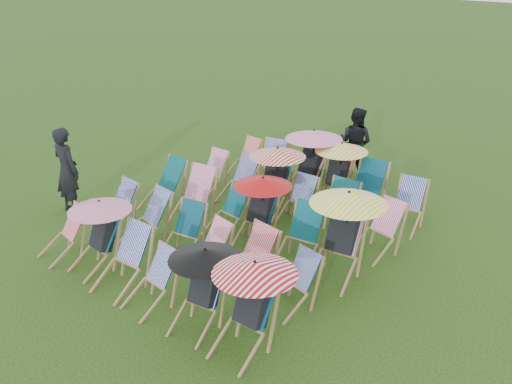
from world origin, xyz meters
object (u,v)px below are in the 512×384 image
Objects in this scene: deckchair_29 at (406,206)px; person_left at (67,171)px; deckchair_0 at (62,234)px; deckchair_5 at (247,306)px; person_rear at (356,142)px.

deckchair_29 is 6.42m from person_left.
deckchair_5 reaches higher than deckchair_0.
deckchair_0 is at bearing 144.59° from person_left.
deckchair_29 is (3.91, 4.62, 0.03)m from deckchair_0.
deckchair_0 is at bearing -138.00° from deckchair_29.
deckchair_0 is 0.95× the size of deckchair_29.
person_left is 1.09× the size of person_rear.
person_left is 6.15m from person_rear.
deckchair_29 is 0.52× the size of person_left.
person_rear is (-2.11, 6.18, 0.12)m from deckchair_5.
deckchair_0 is 0.49× the size of person_left.
deckchair_29 is at bearing -144.74° from person_left.
person_rear reaches higher than deckchair_5.
deckchair_29 is 0.57× the size of person_rear.
person_left reaches higher than person_rear.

